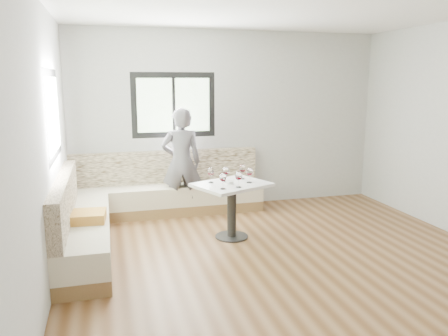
{
  "coord_description": "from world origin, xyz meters",
  "views": [
    {
      "loc": [
        -1.93,
        -4.27,
        2.02
      ],
      "look_at": [
        -0.48,
        1.06,
        0.91
      ],
      "focal_mm": 35.0,
      "sensor_mm": 36.0,
      "label": 1
    }
  ],
  "objects": [
    {
      "name": "table",
      "position": [
        -0.41,
        0.96,
        0.54
      ],
      "size": [
        1.08,
        0.98,
        0.73
      ],
      "rotation": [
        0.0,
        0.0,
        0.41
      ],
      "color": "black",
      "rests_on": "ground"
    },
    {
      "name": "banquette",
      "position": [
        -1.59,
        1.63,
        0.33
      ],
      "size": [
        2.9,
        2.8,
        0.95
      ],
      "color": "brown",
      "rests_on": "ground"
    },
    {
      "name": "room",
      "position": [
        -0.08,
        0.08,
        1.41
      ],
      "size": [
        5.01,
        5.01,
        2.81
      ],
      "color": "brown",
      "rests_on": "ground"
    },
    {
      "name": "wine_glass_c",
      "position": [
        -0.18,
        0.94,
        0.87
      ],
      "size": [
        0.09,
        0.09,
        0.2
      ],
      "color": "white",
      "rests_on": "table"
    },
    {
      "name": "wine_glass_b",
      "position": [
        -0.39,
        0.73,
        0.87
      ],
      "size": [
        0.09,
        0.09,
        0.2
      ],
      "color": "white",
      "rests_on": "table"
    },
    {
      "name": "wine_glass_f",
      "position": [
        -0.65,
        1.08,
        0.87
      ],
      "size": [
        0.09,
        0.09,
        0.2
      ],
      "color": "white",
      "rests_on": "table"
    },
    {
      "name": "wine_glass_a",
      "position": [
        -0.59,
        0.7,
        0.87
      ],
      "size": [
        0.09,
        0.09,
        0.2
      ],
      "color": "white",
      "rests_on": "table"
    },
    {
      "name": "person",
      "position": [
        -0.86,
        2.1,
        0.82
      ],
      "size": [
        0.62,
        0.42,
        1.63
      ],
      "primitive_type": "imported",
      "rotation": [
        0.0,
        0.0,
        3.09
      ],
      "color": "#504C52",
      "rests_on": "ground"
    },
    {
      "name": "olive_ramekin",
      "position": [
        -0.44,
        0.93,
        0.75
      ],
      "size": [
        0.1,
        0.1,
        0.04
      ],
      "color": "white",
      "rests_on": "table"
    },
    {
      "name": "wine_glass_d",
      "position": [
        -0.45,
        1.06,
        0.87
      ],
      "size": [
        0.09,
        0.09,
        0.2
      ],
      "color": "white",
      "rests_on": "table"
    },
    {
      "name": "wine_glass_e",
      "position": [
        -0.2,
        1.17,
        0.87
      ],
      "size": [
        0.09,
        0.09,
        0.2
      ],
      "color": "white",
      "rests_on": "table"
    }
  ]
}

